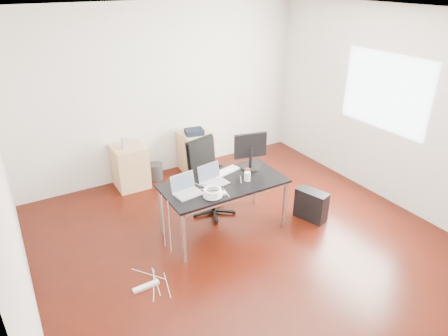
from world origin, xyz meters
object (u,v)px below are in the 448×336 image
filing_cabinet_right (196,152)px  pc_tower (311,205)px  filing_cabinet_left (130,167)px  desk (224,186)px  office_chair (209,174)px

filing_cabinet_right → pc_tower: 2.33m
filing_cabinet_left → pc_tower: bearing=-49.7°
filing_cabinet_right → pc_tower: filing_cabinet_right is taller
pc_tower → desk: bearing=145.1°
office_chair → pc_tower: (1.14, -0.91, -0.39)m
desk → pc_tower: 1.34m
office_chair → pc_tower: 1.51m
desk → office_chair: 0.53m
filing_cabinet_left → pc_tower: filing_cabinet_left is taller
filing_cabinet_right → desk: bearing=-105.4°
filing_cabinet_right → pc_tower: bearing=-72.5°
office_chair → filing_cabinet_right: bearing=56.1°
desk → office_chair: (0.06, 0.52, -0.07)m
desk → pc_tower: size_ratio=3.56×
filing_cabinet_right → pc_tower: size_ratio=1.56×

